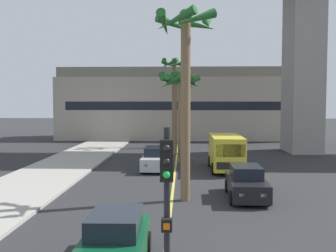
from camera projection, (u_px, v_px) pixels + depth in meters
lane_stripe_center at (174, 178)px, 24.15m from camera, size 0.14×56.00×0.01m
pier_building_backdrop at (179, 104)px, 50.29m from camera, size 29.79×8.04×8.77m
car_queue_front at (246, 183)px, 19.13m from camera, size 1.91×4.14×1.56m
car_queue_second at (155, 159)px, 27.03m from camera, size 1.85×4.11×1.56m
car_queue_third at (115, 243)px, 11.05m from camera, size 1.87×4.12×1.56m
delivery_van at (226, 152)px, 26.80m from camera, size 2.16×5.25×2.36m
traffic_light_median_near at (167, 208)px, 7.32m from camera, size 0.24×0.37×4.20m
palm_tree_near_median at (186, 58)px, 18.31m from camera, size 3.04×3.13×8.93m
palm_tree_mid_median at (174, 92)px, 35.06m from camera, size 2.89×2.99×7.38m
palm_tree_far_median at (175, 81)px, 40.08m from camera, size 2.95×3.09×9.09m
palm_tree_farthest_median at (180, 91)px, 29.79m from camera, size 3.17×3.16×6.77m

